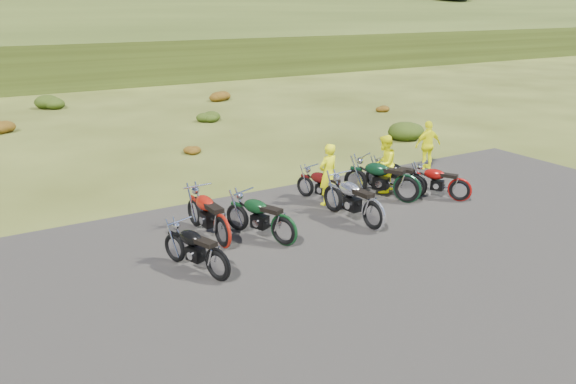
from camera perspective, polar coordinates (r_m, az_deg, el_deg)
ground at (r=13.67m, az=5.83°, el=-4.39°), size 300.00×300.00×0.00m
gravel_pad at (r=12.27m, az=11.37°, el=-7.47°), size 20.00×12.00×0.04m
hill_slope at (r=60.80m, az=-23.75°, el=12.06°), size 300.00×45.97×9.37m
shrub_2 at (r=27.18m, az=-27.24°, el=6.08°), size 1.30×1.30×0.77m
shrub_3 at (r=32.63m, az=-22.90°, el=8.60°), size 1.56×1.56×0.92m
shrub_4 at (r=21.19m, az=-9.87°, el=4.42°), size 0.77×0.77×0.45m
shrub_5 at (r=27.03m, az=-8.17°, el=7.73°), size 1.03×1.03×0.61m
shrub_6 at (r=32.94m, az=-7.06°, el=9.85°), size 1.30×1.30×0.77m
shrub_7 at (r=23.87m, az=12.03°, el=6.46°), size 1.56×1.56×0.92m
shrub_8 at (r=29.71m, az=9.32°, el=8.49°), size 0.77×0.77×0.45m
motorcycle_0 at (r=11.51m, az=-7.06°, el=-9.05°), size 1.30×2.10×1.04m
motorcycle_1 at (r=12.97m, az=-6.60°, el=-5.73°), size 0.86×2.29×1.18m
motorcycle_2 at (r=12.99m, az=-0.40°, el=-5.56°), size 1.48×2.25×1.12m
motorcycle_3 at (r=13.98m, az=8.58°, el=-3.97°), size 0.95×2.35×1.20m
motorcycle_4 at (r=15.41m, az=5.32°, el=-1.67°), size 1.15×2.02×1.00m
motorcycle_5 at (r=16.60m, az=12.77°, el=-0.56°), size 1.37×2.09×1.04m
motorcycle_6 at (r=16.54m, az=16.92°, el=-0.99°), size 1.50×1.97×1.00m
motorcycle_7 at (r=16.05m, az=11.90°, el=-1.16°), size 1.80×2.41×1.22m
person_middle at (r=15.37m, az=4.09°, el=1.69°), size 0.69×0.52×1.72m
person_right_a at (r=16.61m, az=9.74°, el=2.73°), size 1.04×0.98×1.70m
person_right_b at (r=19.33m, az=14.01°, el=4.57°), size 1.00×0.54×1.63m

